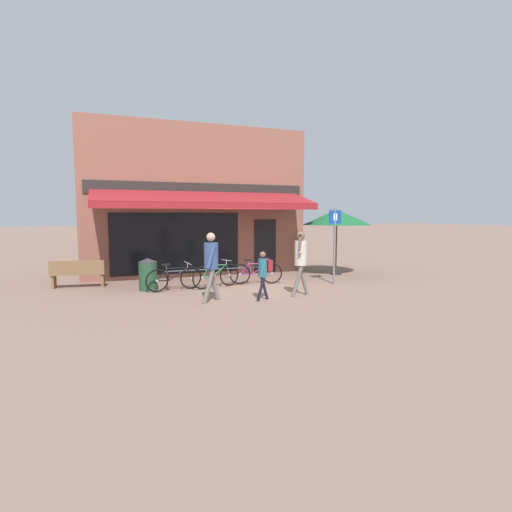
{
  "coord_description": "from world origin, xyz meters",
  "views": [
    {
      "loc": [
        -4.4,
        -11.35,
        2.26
      ],
      "look_at": [
        -0.15,
        -0.25,
        1.05
      ],
      "focal_mm": 28.0,
      "sensor_mm": 36.0,
      "label": 1
    }
  ],
  "objects_px": {
    "bicycle_purple": "(256,273)",
    "pedestrian_adult": "(301,256)",
    "pedestrian_child": "(264,269)",
    "cafe_parasol": "(337,217)",
    "parking_sign": "(335,238)",
    "pedestrian_second_adult": "(211,260)",
    "bicycle_green": "(216,275)",
    "bicycle_black": "(174,278)",
    "park_bench": "(78,273)",
    "litter_bin": "(148,274)"
  },
  "relations": [
    {
      "from": "pedestrian_adult",
      "to": "litter_bin",
      "type": "height_order",
      "value": "pedestrian_adult"
    },
    {
      "from": "cafe_parasol",
      "to": "park_bench",
      "type": "relative_size",
      "value": 1.58
    },
    {
      "from": "bicycle_green",
      "to": "park_bench",
      "type": "xyz_separation_m",
      "value": [
        -4.05,
        1.49,
        0.08
      ]
    },
    {
      "from": "cafe_parasol",
      "to": "pedestrian_adult",
      "type": "bearing_deg",
      "value": -134.85
    },
    {
      "from": "pedestrian_second_adult",
      "to": "park_bench",
      "type": "relative_size",
      "value": 1.11
    },
    {
      "from": "pedestrian_second_adult",
      "to": "parking_sign",
      "type": "height_order",
      "value": "parking_sign"
    },
    {
      "from": "bicycle_green",
      "to": "pedestrian_second_adult",
      "type": "distance_m",
      "value": 2.17
    },
    {
      "from": "pedestrian_adult",
      "to": "parking_sign",
      "type": "relative_size",
      "value": 0.74
    },
    {
      "from": "pedestrian_adult",
      "to": "parking_sign",
      "type": "height_order",
      "value": "parking_sign"
    },
    {
      "from": "cafe_parasol",
      "to": "bicycle_black",
      "type": "bearing_deg",
      "value": -169.59
    },
    {
      "from": "bicycle_black",
      "to": "pedestrian_adult",
      "type": "relative_size",
      "value": 0.96
    },
    {
      "from": "bicycle_purple",
      "to": "parking_sign",
      "type": "relative_size",
      "value": 0.7
    },
    {
      "from": "pedestrian_child",
      "to": "bicycle_green",
      "type": "bearing_deg",
      "value": -79.44
    },
    {
      "from": "bicycle_black",
      "to": "litter_bin",
      "type": "bearing_deg",
      "value": 141.38
    },
    {
      "from": "bicycle_black",
      "to": "bicycle_purple",
      "type": "relative_size",
      "value": 1.01
    },
    {
      "from": "bicycle_black",
      "to": "cafe_parasol",
      "type": "distance_m",
      "value": 6.74
    },
    {
      "from": "pedestrian_adult",
      "to": "cafe_parasol",
      "type": "height_order",
      "value": "cafe_parasol"
    },
    {
      "from": "pedestrian_child",
      "to": "cafe_parasol",
      "type": "relative_size",
      "value": 0.51
    },
    {
      "from": "bicycle_green",
      "to": "pedestrian_adult",
      "type": "height_order",
      "value": "pedestrian_adult"
    },
    {
      "from": "bicycle_black",
      "to": "bicycle_green",
      "type": "distance_m",
      "value": 1.32
    },
    {
      "from": "pedestrian_child",
      "to": "cafe_parasol",
      "type": "xyz_separation_m",
      "value": [
        4.37,
        3.38,
        1.36
      ]
    },
    {
      "from": "pedestrian_adult",
      "to": "parking_sign",
      "type": "bearing_deg",
      "value": -138.18
    },
    {
      "from": "pedestrian_adult",
      "to": "park_bench",
      "type": "distance_m",
      "value": 6.96
    },
    {
      "from": "parking_sign",
      "to": "cafe_parasol",
      "type": "height_order",
      "value": "parking_sign"
    },
    {
      "from": "pedestrian_child",
      "to": "parking_sign",
      "type": "distance_m",
      "value": 3.53
    },
    {
      "from": "bicycle_black",
      "to": "cafe_parasol",
      "type": "xyz_separation_m",
      "value": [
        6.38,
        1.17,
        1.81
      ]
    },
    {
      "from": "litter_bin",
      "to": "parking_sign",
      "type": "bearing_deg",
      "value": -10.32
    },
    {
      "from": "bicycle_purple",
      "to": "parking_sign",
      "type": "height_order",
      "value": "parking_sign"
    },
    {
      "from": "pedestrian_child",
      "to": "pedestrian_adult",
      "type": "bearing_deg",
      "value": -177.93
    },
    {
      "from": "bicycle_black",
      "to": "pedestrian_second_adult",
      "type": "relative_size",
      "value": 0.96
    },
    {
      "from": "bicycle_purple",
      "to": "pedestrian_adult",
      "type": "height_order",
      "value": "pedestrian_adult"
    },
    {
      "from": "pedestrian_child",
      "to": "litter_bin",
      "type": "xyz_separation_m",
      "value": [
        -2.74,
        2.58,
        -0.34
      ]
    },
    {
      "from": "pedestrian_second_adult",
      "to": "park_bench",
      "type": "bearing_deg",
      "value": -55.83
    },
    {
      "from": "bicycle_purple",
      "to": "bicycle_black",
      "type": "bearing_deg",
      "value": -164.4
    },
    {
      "from": "cafe_parasol",
      "to": "parking_sign",
      "type": "bearing_deg",
      "value": -123.9
    },
    {
      "from": "bicycle_black",
      "to": "parking_sign",
      "type": "relative_size",
      "value": 0.71
    },
    {
      "from": "litter_bin",
      "to": "parking_sign",
      "type": "height_order",
      "value": "parking_sign"
    },
    {
      "from": "bicycle_purple",
      "to": "pedestrian_child",
      "type": "relative_size",
      "value": 1.32
    },
    {
      "from": "pedestrian_adult",
      "to": "pedestrian_child",
      "type": "xyz_separation_m",
      "value": [
        -1.19,
        -0.18,
        -0.3
      ]
    },
    {
      "from": "bicycle_black",
      "to": "pedestrian_child",
      "type": "relative_size",
      "value": 1.34
    },
    {
      "from": "bicycle_black",
      "to": "pedestrian_adult",
      "type": "bearing_deg",
      "value": -43.96
    },
    {
      "from": "bicycle_purple",
      "to": "pedestrian_adult",
      "type": "relative_size",
      "value": 0.95
    },
    {
      "from": "litter_bin",
      "to": "parking_sign",
      "type": "relative_size",
      "value": 0.39
    },
    {
      "from": "bicycle_black",
      "to": "bicycle_purple",
      "type": "bearing_deg",
      "value": -7.38
    },
    {
      "from": "pedestrian_child",
      "to": "park_bench",
      "type": "height_order",
      "value": "pedestrian_child"
    },
    {
      "from": "bicycle_purple",
      "to": "litter_bin",
      "type": "bearing_deg",
      "value": -171.45
    },
    {
      "from": "pedestrian_second_adult",
      "to": "pedestrian_child",
      "type": "bearing_deg",
      "value": 155.96
    },
    {
      "from": "bicycle_green",
      "to": "parking_sign",
      "type": "xyz_separation_m",
      "value": [
        3.81,
        -0.76,
        1.13
      ]
    },
    {
      "from": "cafe_parasol",
      "to": "park_bench",
      "type": "xyz_separation_m",
      "value": [
        -9.12,
        0.38,
        -1.72
      ]
    },
    {
      "from": "bicycle_green",
      "to": "pedestrian_second_adult",
      "type": "xyz_separation_m",
      "value": [
        -0.66,
        -1.94,
        0.72
      ]
    }
  ]
}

